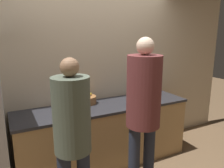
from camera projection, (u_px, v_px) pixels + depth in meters
wall_back at (95, 73)px, 3.30m from camera, size 5.20×0.06×2.60m
counter at (105, 134)px, 3.20m from camera, size 2.49×0.69×0.90m
person_left at (72, 132)px, 2.01m from camera, size 0.34×0.34×1.69m
person_center at (143, 105)px, 2.37m from camera, size 0.37×0.37×1.85m
fruit_bowl at (87, 100)px, 3.14m from camera, size 0.27×0.27×0.15m
utensil_crock at (70, 100)px, 3.08m from camera, size 0.12×0.12×0.30m
bottle_dark at (74, 107)px, 2.74m from camera, size 0.07×0.07×0.23m
cup_white at (158, 92)px, 3.63m from camera, size 0.09×0.09×0.09m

